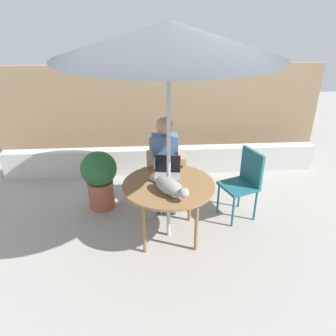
# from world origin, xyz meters

# --- Properties ---
(ground_plane) EXTENTS (14.00, 14.00, 0.00)m
(ground_plane) POSITION_xyz_m (0.00, 0.00, 0.00)
(ground_plane) COLOR gray
(fence_back) EXTENTS (5.60, 0.08, 1.64)m
(fence_back) POSITION_xyz_m (0.00, 2.34, 0.82)
(fence_back) COLOR #937756
(fence_back) RESTS_ON ground
(planter_wall_low) EXTENTS (5.04, 0.20, 0.43)m
(planter_wall_low) POSITION_xyz_m (0.00, 1.69, 0.21)
(planter_wall_low) COLOR beige
(planter_wall_low) RESTS_ON ground
(patio_table) EXTENTS (1.04, 1.04, 0.71)m
(patio_table) POSITION_xyz_m (0.00, 0.00, 0.65)
(patio_table) COLOR olive
(patio_table) RESTS_ON ground
(patio_umbrella) EXTENTS (2.18, 2.18, 2.39)m
(patio_umbrella) POSITION_xyz_m (0.00, 0.00, 2.23)
(patio_umbrella) COLOR #B7B7BC
(patio_umbrella) RESTS_ON ground
(chair_occupied) EXTENTS (0.40, 0.40, 0.91)m
(chair_occupied) POSITION_xyz_m (0.00, 0.84, 0.54)
(chair_occupied) COLOR #B2A899
(chair_occupied) RESTS_ON ground
(chair_empty) EXTENTS (0.52, 0.52, 0.91)m
(chair_empty) POSITION_xyz_m (0.99, 0.37, 0.54)
(chair_empty) COLOR #1E606B
(chair_empty) RESTS_ON ground
(person_seated) EXTENTS (0.48, 0.48, 1.25)m
(person_seated) POSITION_xyz_m (0.00, 0.68, 0.71)
(person_seated) COLOR #4C72A5
(person_seated) RESTS_ON ground
(laptop) EXTENTS (0.33, 0.29, 0.21)m
(laptop) POSITION_xyz_m (0.00, 0.23, 0.77)
(laptop) COLOR gray
(laptop) RESTS_ON patio_table
(cat) EXTENTS (0.40, 0.57, 0.17)m
(cat) POSITION_xyz_m (0.01, -0.22, 0.79)
(cat) COLOR gray
(cat) RESTS_ON patio_table
(potted_plant_near_fence) EXTENTS (0.47, 0.47, 0.81)m
(potted_plant_near_fence) POSITION_xyz_m (-0.87, 0.70, 0.46)
(potted_plant_near_fence) COLOR #9E5138
(potted_plant_near_fence) RESTS_ON ground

